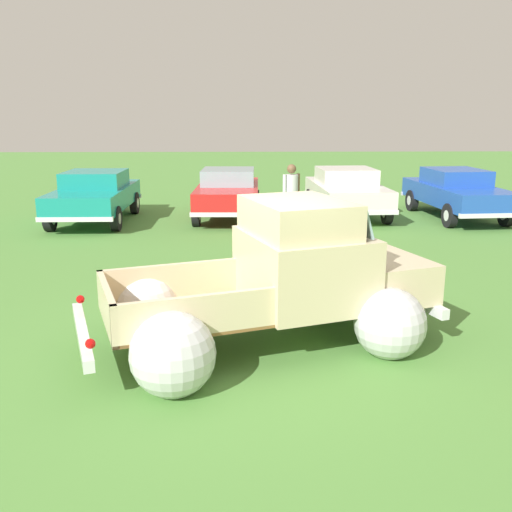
% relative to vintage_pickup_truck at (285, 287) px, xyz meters
% --- Properties ---
extents(ground_plane, '(80.00, 80.00, 0.00)m').
position_rel_vintage_pickup_truck_xyz_m(ground_plane, '(-0.37, -0.13, -0.76)').
color(ground_plane, '#548C3D').
extents(vintage_pickup_truck, '(4.99, 3.83, 1.96)m').
position_rel_vintage_pickup_truck_xyz_m(vintage_pickup_truck, '(0.00, 0.00, 0.00)').
color(vintage_pickup_truck, black).
rests_on(vintage_pickup_truck, ground).
extents(show_car_0, '(1.95, 4.25, 1.43)m').
position_rel_vintage_pickup_truck_xyz_m(show_car_0, '(-4.76, 8.93, 0.03)').
color(show_car_0, black).
rests_on(show_car_0, ground).
extents(show_car_1, '(1.93, 4.18, 1.43)m').
position_rel_vintage_pickup_truck_xyz_m(show_car_1, '(-0.98, 9.47, 0.02)').
color(show_car_1, black).
rests_on(show_car_1, ground).
extents(show_car_2, '(2.10, 4.22, 1.43)m').
position_rel_vintage_pickup_truck_xyz_m(show_car_2, '(2.56, 9.67, 0.03)').
color(show_car_2, black).
rests_on(show_car_2, ground).
extents(show_car_3, '(2.12, 4.51, 1.43)m').
position_rel_vintage_pickup_truck_xyz_m(show_car_3, '(5.76, 9.28, 0.02)').
color(show_car_3, black).
rests_on(show_car_3, ground).
extents(spectator_0, '(0.49, 0.47, 1.77)m').
position_rel_vintage_pickup_truck_xyz_m(spectator_0, '(0.69, 7.17, 0.26)').
color(spectator_0, gray).
rests_on(spectator_0, ground).
extents(lane_cone_1, '(0.36, 0.36, 0.63)m').
position_rel_vintage_pickup_truck_xyz_m(lane_cone_1, '(0.24, 2.42, -0.45)').
color(lane_cone_1, black).
rests_on(lane_cone_1, ground).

